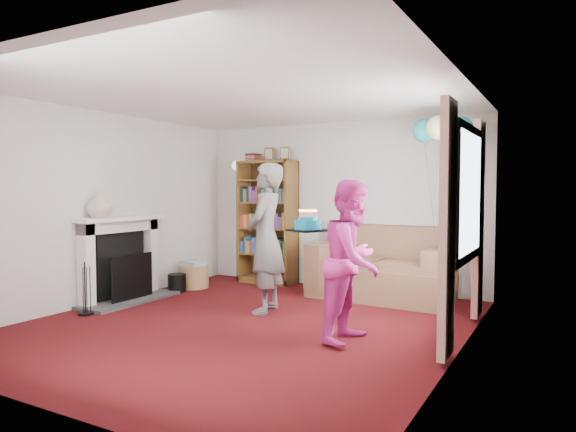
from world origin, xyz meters
The scene contains 16 objects.
ground centered at (0.00, 0.00, 0.00)m, with size 5.00×5.00×0.00m, color #36080C.
wall_back centered at (0.00, 2.51, 1.25)m, with size 4.50×0.02×2.50m, color silver.
wall_left centered at (-2.26, 0.00, 1.25)m, with size 0.02×5.00×2.50m, color silver.
wall_right centered at (2.26, 0.00, 1.25)m, with size 0.02×5.00×2.50m, color silver.
ceiling centered at (0.00, 0.00, 2.50)m, with size 4.50×5.00×0.01m, color white.
fireplace centered at (-2.09, 0.19, 0.51)m, with size 0.55×1.80×1.12m.
window_bay centered at (2.21, 0.60, 1.20)m, with size 0.14×2.02×2.20m.
wall_sconce centered at (-1.75, 2.36, 1.88)m, with size 0.16×0.23×0.16m.
bookcase centered at (-1.10, 2.30, 0.95)m, with size 0.92×0.42×2.15m.
sofa centered at (0.86, 2.08, 0.36)m, with size 1.85×0.98×0.98m.
wicker_basket centered at (-1.86, 1.36, 0.18)m, with size 0.46×0.46×0.40m.
person_striped centered at (-0.10, 0.58, 0.90)m, with size 0.66×0.43×1.81m, color black.
person_magenta centered at (1.26, -0.01, 0.79)m, with size 0.77×0.60×1.58m, color #D0298C.
birthday_cake centered at (0.72, 0.08, 1.12)m, with size 0.34×0.34×0.22m.
balloons centered at (1.70, 1.80, 2.22)m, with size 0.74×0.74×1.68m.
mantel_vase centered at (-2.12, -0.15, 1.29)m, with size 0.32×0.32×0.33m, color beige.
Camera 1 is at (3.12, -4.67, 1.49)m, focal length 32.00 mm.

